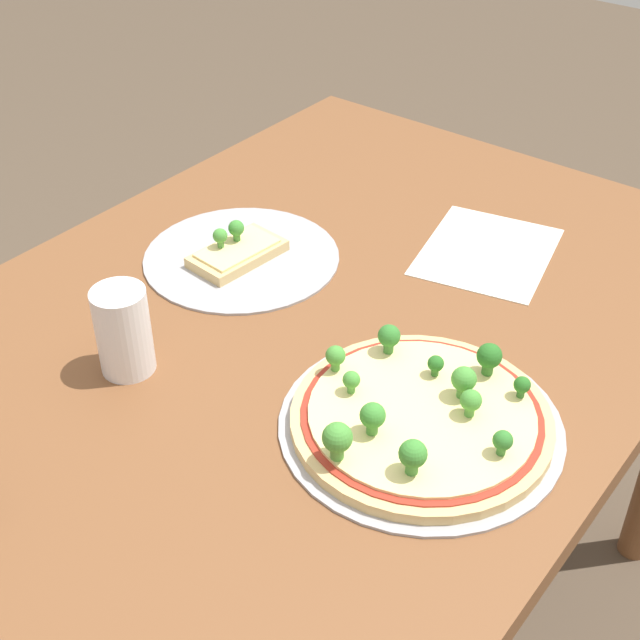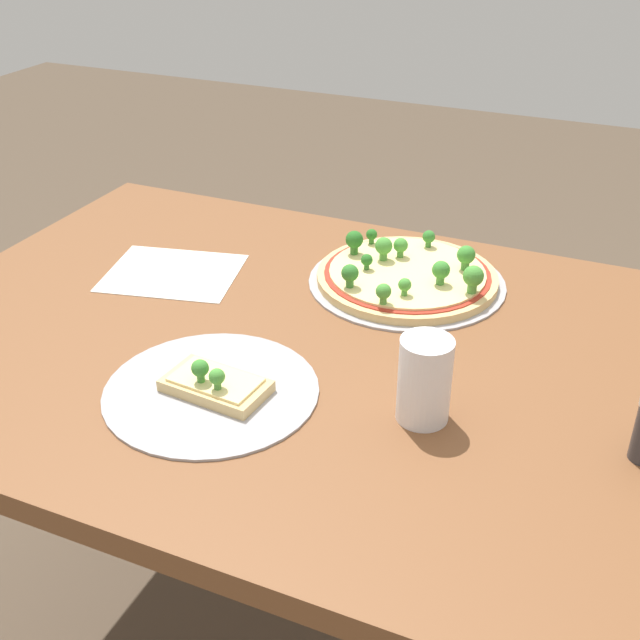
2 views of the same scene
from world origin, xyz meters
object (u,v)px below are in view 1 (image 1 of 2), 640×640
pizza_tray_whole (421,417)px  pizza_tray_slice (240,255)px  drinking_cup (123,331)px  dining_table (310,372)px

pizza_tray_whole → pizza_tray_slice: size_ratio=1.14×
pizza_tray_whole → drinking_cup: bearing=-68.9°
pizza_tray_whole → pizza_tray_slice: (-0.14, -0.41, -0.01)m
dining_table → pizza_tray_whole: (0.09, 0.23, 0.11)m
drinking_cup → dining_table: bearing=152.4°
pizza_tray_whole → drinking_cup: drinking_cup is taller
pizza_tray_slice → drinking_cup: size_ratio=2.52×
pizza_tray_slice → pizza_tray_whole: bearing=71.0°
dining_table → pizza_tray_whole: size_ratio=3.80×
dining_table → pizza_tray_slice: 0.21m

